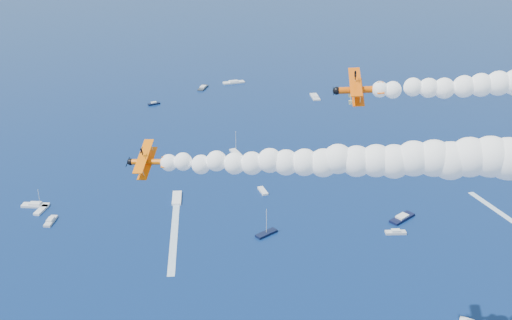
% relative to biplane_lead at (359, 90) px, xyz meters
% --- Properties ---
extents(biplane_lead, '(10.96, 12.39, 7.93)m').
position_rel_biplane_lead_xyz_m(biplane_lead, '(0.00, 0.00, 0.00)').
color(biplane_lead, '#ED5405').
extents(biplane_trail, '(8.82, 10.19, 7.29)m').
position_rel_biplane_lead_xyz_m(biplane_trail, '(-25.66, -22.43, -8.86)').
color(biplane_trail, '#FF6905').
extents(smoke_trail_trail, '(65.49, 41.91, 11.42)m').
position_rel_biplane_lead_xyz_m(smoke_trail_trail, '(4.39, -12.67, -6.44)').
color(smoke_trail_trail, white).
extents(spectator_boats, '(237.33, 181.41, 0.70)m').
position_rel_biplane_lead_xyz_m(spectator_boats, '(-28.53, 70.27, -60.04)').
color(spectator_boats, white).
rests_on(spectator_boats, ground).
extents(boat_wakes, '(150.70, 133.20, 0.04)m').
position_rel_biplane_lead_xyz_m(boat_wakes, '(-45.78, 31.65, -60.36)').
color(boat_wakes, white).
rests_on(boat_wakes, ground).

